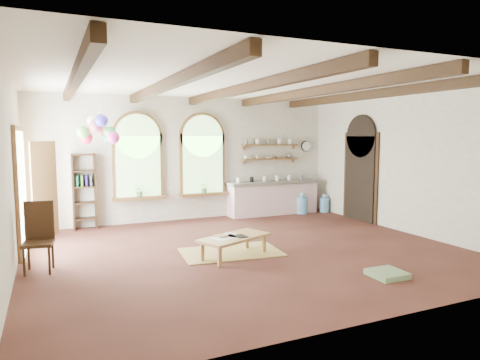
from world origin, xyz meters
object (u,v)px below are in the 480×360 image
kitchen_counter (273,197)px  balloon_cluster (100,130)px  coffee_table (234,239)px  side_chair (39,252)px

kitchen_counter → balloon_cluster: bearing=-169.2°
kitchen_counter → coffee_table: (-2.70, -3.50, -0.13)m
kitchen_counter → balloon_cluster: (-4.71, -0.90, 1.85)m
side_chair → coffee_table: bearing=-9.2°
coffee_table → side_chair: size_ratio=1.30×
side_chair → balloon_cluster: 3.13m
coffee_table → balloon_cluster: bearing=127.7°
balloon_cluster → coffee_table: bearing=-52.3°
kitchen_counter → balloon_cluster: 5.14m
kitchen_counter → balloon_cluster: size_ratio=2.30×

